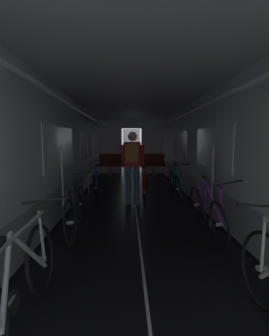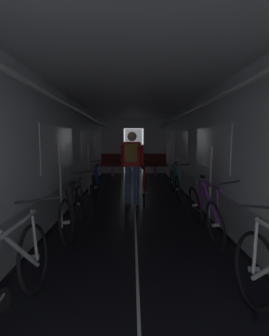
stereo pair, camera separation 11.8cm
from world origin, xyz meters
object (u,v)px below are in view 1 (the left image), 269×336
Objects in this scene: bicycle_purple at (207,210)px; bicycle_teal at (175,183)px; bicycle_blue at (96,182)px; bicycle_black at (77,209)px; bench_seat_far_right at (153,163)px; bicycle_red_in_aisle at (145,186)px; bench_seat_far_left at (110,163)px; person_cyclist_aisle at (133,161)px; bicycle_silver at (18,286)px.

bicycle_purple is 2.44m from bicycle_teal.
bicycle_blue is 1.00× the size of bicycle_black.
bicycle_red_in_aisle is (-0.66, -4.24, -0.18)m from bench_seat_far_right.
bench_seat_far_left is 0.58× the size of bicycle_blue.
bicycle_blue is at bearing 90.85° from bicycle_black.
bicycle_blue reaches higher than bicycle_red_in_aisle.
person_cyclist_aisle is at bearing 122.77° from bicycle_purple.
person_cyclist_aisle is at bearing 60.81° from bicycle_black.
bicycle_teal reaches higher than bicycle_red_in_aisle.
bench_seat_far_left is at bearing 89.12° from bicycle_black.
bicycle_red_in_aisle is (1.27, -0.56, 0.00)m from bicycle_blue.
bicycle_silver is at bearing -103.08° from bench_seat_far_right.
bench_seat_far_left is at bearing 105.02° from bicycle_red_in_aisle.
bicycle_black is 1.00× the size of bicycle_silver.
bicycle_purple is at bearing -88.29° from bench_seat_far_right.
bench_seat_far_right is 4.15m from bicycle_blue.
bench_seat_far_left is 8.22m from bicycle_silver.
bench_seat_far_left is 0.58× the size of bicycle_black.
bench_seat_far_right is at bearing 0.00° from bench_seat_far_left.
bicycle_teal is 1.45m from person_cyclist_aisle.
bicycle_red_in_aisle is (1.14, -4.24, -0.18)m from bench_seat_far_left.
bicycle_silver is at bearing -104.32° from person_cyclist_aisle.
bicycle_black is 1.00× the size of person_cyclist_aisle.
bench_seat_far_right reaches higher than bicycle_blue.
bicycle_silver reaches higher than bicycle_red_in_aisle.
bicycle_silver is 1.00× the size of bicycle_teal.
bicycle_teal is at bearing 30.20° from person_cyclist_aisle.
bench_seat_far_right is at bearing 62.26° from bicycle_blue.
bicycle_silver is (-0.11, -8.22, -0.19)m from bench_seat_far_left.
bicycle_blue is at bearing 139.41° from person_cyclist_aisle.
bicycle_red_in_aisle is at bearing -154.94° from bicycle_teal.
bench_seat_far_right reaches higher than bicycle_black.
bicycle_red_in_aisle is at bearing 57.58° from bicycle_black.
bicycle_black and bicycle_silver have the same top height.
bench_seat_far_left is 3.68m from bicycle_blue.
bicycle_blue is 4.54m from bicycle_silver.
bicycle_red_in_aisle is at bearing 72.62° from bicycle_silver.
bicycle_silver is at bearing -90.76° from bench_seat_far_left.
person_cyclist_aisle is at bearing -40.59° from bicycle_blue.
bench_seat_far_left is 0.58× the size of bicycle_red_in_aisle.
bench_seat_far_right is 6.29m from bicycle_purple.
bicycle_silver is (0.02, -4.54, -0.00)m from bicycle_blue.
bicycle_silver is 4.17m from bicycle_red_in_aisle.
person_cyclist_aisle reaches higher than bicycle_silver.
bicycle_blue is 1.00× the size of bicycle_red_in_aisle.
bicycle_black is at bearing -89.15° from bicycle_blue.
bicycle_purple is at bearing -57.23° from person_cyclist_aisle.
bicycle_red_in_aisle is (0.30, 0.27, -0.63)m from person_cyclist_aisle.
bench_seat_far_left is 4.39m from bicycle_red_in_aisle.
person_cyclist_aisle reaches higher than bench_seat_far_right.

